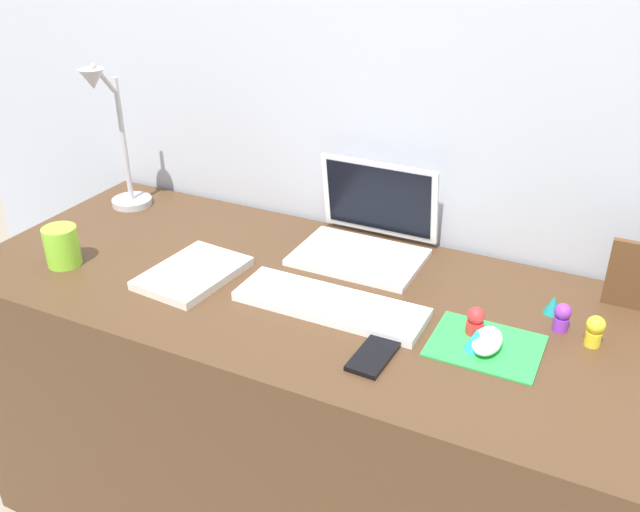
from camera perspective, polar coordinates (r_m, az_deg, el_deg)
name	(u,v)px	position (r m, az deg, el deg)	size (l,w,h in m)	color
back_wall	(377,237)	(1.83, 4.80, 1.56)	(2.83, 0.05, 1.42)	#B2B7C1
desk	(316,420)	(1.74, -0.33, -13.43)	(1.63, 0.66, 0.74)	#4C331E
laptop	(368,231)	(1.67, 3.98, 2.11)	(0.30, 0.25, 0.21)	white
keyboard	(330,304)	(1.45, 0.86, -4.04)	(0.41, 0.13, 0.02)	white
mousepad	(485,346)	(1.38, 13.58, -7.26)	(0.21, 0.17, 0.00)	green
mouse	(487,341)	(1.36, 13.70, -6.86)	(0.06, 0.10, 0.03)	white
cell_phone	(374,355)	(1.32, 4.49, -8.23)	(0.06, 0.13, 0.01)	black
desk_lamp	(115,143)	(1.93, -16.66, 8.95)	(0.11, 0.17, 0.41)	#B7B7BC
notebook_pad	(193,273)	(1.60, -10.51, -1.41)	(0.17, 0.24, 0.02)	silver
picture_frame	(637,276)	(1.57, 24.87, -1.54)	(0.12, 0.02, 0.15)	brown
coffee_mug	(62,246)	(1.72, -20.65, 0.77)	(0.08, 0.08, 0.09)	#8CDB33
toy_figurine_red	(475,321)	(1.39, 12.77, -5.32)	(0.03, 0.03, 0.06)	red
toy_figurine_teal	(553,305)	(1.51, 18.79, -3.85)	(0.04, 0.04, 0.04)	teal
toy_figurine_yellow	(595,330)	(1.43, 21.86, -5.72)	(0.04, 0.04, 0.06)	yellow
toy_figurine_purple	(562,317)	(1.46, 19.46, -4.77)	(0.03, 0.03, 0.06)	purple
toy_figurine_cyan	(476,340)	(1.35, 12.84, -6.82)	(0.05, 0.05, 0.05)	#28B7CC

